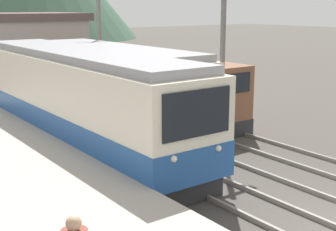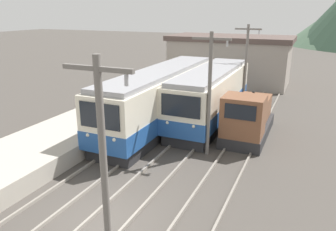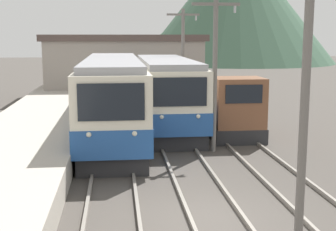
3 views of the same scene
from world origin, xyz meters
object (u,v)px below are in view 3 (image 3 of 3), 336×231
Objects in this scene: commuter_train_left at (113,101)px; catenary_mast_mid at (215,68)px; shunting_locomotive at (229,110)px; commuter_train_center at (166,96)px; catenary_mast_far at (183,58)px; catenary_mast_near at (305,96)px.

commuter_train_left is 2.14× the size of catenary_mast_mid.
commuter_train_left is at bearing -178.18° from shunting_locomotive.
commuter_train_left reaches higher than shunting_locomotive.
commuter_train_center is at bearing 37.17° from commuter_train_left.
catenary_mast_mid is 1.00× the size of catenary_mast_far.
commuter_train_center is 5.90m from catenary_mast_mid.
catenary_mast_mid is (4.31, -3.27, 1.80)m from commuter_train_left.
commuter_train_center is 4.74m from catenary_mast_far.
shunting_locomotive is 6.65m from catenary_mast_far.
commuter_train_left is 2.33× the size of shunting_locomotive.
catenary_mast_near and catenary_mast_mid have the same top height.
shunting_locomotive is 4.45m from catenary_mast_mid.
commuter_train_left is 2.14× the size of catenary_mast_near.
catenary_mast_far is at bearing 90.00° from catenary_mast_mid.
commuter_train_left is 7.77m from catenary_mast_far.
catenary_mast_far is (0.00, 9.48, 0.00)m from catenary_mast_mid.
commuter_train_center is (2.80, 2.12, -0.06)m from commuter_train_left.
shunting_locomotive is 13.24m from catenary_mast_near.
shunting_locomotive is at bearing -32.87° from commuter_train_center.
commuter_train_center is 3.61m from shunting_locomotive.
commuter_train_left reaches higher than commuter_train_center.
catenary_mast_mid is at bearing -113.34° from shunting_locomotive.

